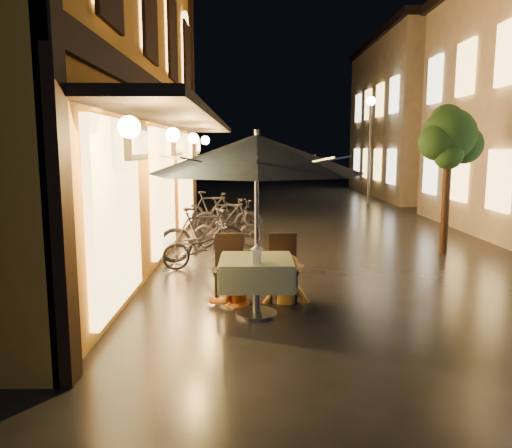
{
  "coord_description": "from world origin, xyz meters",
  "views": [
    {
      "loc": [
        -1.71,
        -5.9,
        2.23
      ],
      "look_at": [
        -1.63,
        1.18,
        1.15
      ],
      "focal_mm": 35.0,
      "sensor_mm": 36.0,
      "label": 1
    }
  ],
  "objects_px": {
    "cafe_table": "(256,272)",
    "patio_umbrella": "(257,154)",
    "table_lantern": "(257,253)",
    "bicycle_0": "(202,247)",
    "person_yellow": "(286,256)",
    "person_orange": "(231,253)"
  },
  "relations": [
    {
      "from": "cafe_table",
      "to": "patio_umbrella",
      "type": "distance_m",
      "value": 1.56
    },
    {
      "from": "table_lantern",
      "to": "bicycle_0",
      "type": "height_order",
      "value": "table_lantern"
    },
    {
      "from": "person_yellow",
      "to": "bicycle_0",
      "type": "xyz_separation_m",
      "value": [
        -1.42,
        2.1,
        -0.28
      ]
    },
    {
      "from": "patio_umbrella",
      "to": "person_yellow",
      "type": "xyz_separation_m",
      "value": [
        0.44,
        0.57,
        -1.47
      ]
    },
    {
      "from": "person_yellow",
      "to": "bicycle_0",
      "type": "distance_m",
      "value": 2.55
    },
    {
      "from": "patio_umbrella",
      "to": "bicycle_0",
      "type": "distance_m",
      "value": 3.34
    },
    {
      "from": "bicycle_0",
      "to": "cafe_table",
      "type": "bearing_deg",
      "value": -179.92
    },
    {
      "from": "patio_umbrella",
      "to": "bicycle_0",
      "type": "height_order",
      "value": "patio_umbrella"
    },
    {
      "from": "bicycle_0",
      "to": "person_orange",
      "type": "bearing_deg",
      "value": 176.08
    },
    {
      "from": "cafe_table",
      "to": "person_yellow",
      "type": "relative_size",
      "value": 0.73
    },
    {
      "from": "cafe_table",
      "to": "patio_umbrella",
      "type": "xyz_separation_m",
      "value": [
        0.0,
        0.0,
        1.56
      ]
    },
    {
      "from": "cafe_table",
      "to": "table_lantern",
      "type": "relative_size",
      "value": 3.96
    },
    {
      "from": "cafe_table",
      "to": "bicycle_0",
      "type": "distance_m",
      "value": 2.86
    },
    {
      "from": "patio_umbrella",
      "to": "table_lantern",
      "type": "xyz_separation_m",
      "value": [
        0.0,
        -0.29,
        -1.23
      ]
    },
    {
      "from": "table_lantern",
      "to": "bicycle_0",
      "type": "bearing_deg",
      "value": 108.31
    },
    {
      "from": "patio_umbrella",
      "to": "table_lantern",
      "type": "relative_size",
      "value": 11.3
    },
    {
      "from": "patio_umbrella",
      "to": "person_orange",
      "type": "relative_size",
      "value": 1.89
    },
    {
      "from": "table_lantern",
      "to": "cafe_table",
      "type": "bearing_deg",
      "value": 90.0
    },
    {
      "from": "cafe_table",
      "to": "table_lantern",
      "type": "distance_m",
      "value": 0.44
    },
    {
      "from": "cafe_table",
      "to": "patio_umbrella",
      "type": "bearing_deg",
      "value": 0.0
    },
    {
      "from": "table_lantern",
      "to": "bicycle_0",
      "type": "distance_m",
      "value": 3.16
    },
    {
      "from": "cafe_table",
      "to": "bicycle_0",
      "type": "bearing_deg",
      "value": 110.12
    }
  ]
}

